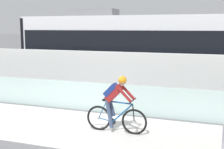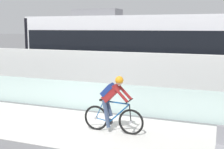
% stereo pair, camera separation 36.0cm
% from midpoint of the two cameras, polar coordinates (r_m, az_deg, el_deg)
% --- Properties ---
extents(ground_plane, '(200.00, 200.00, 0.00)m').
position_cam_midpoint_polar(ground_plane, '(9.36, -8.34, -9.54)').
color(ground_plane, slate).
extents(bike_path_deck, '(32.00, 3.20, 0.01)m').
position_cam_midpoint_polar(bike_path_deck, '(9.36, -8.35, -9.50)').
color(bike_path_deck, silver).
rests_on(bike_path_deck, ground).
extents(glass_parapet, '(32.00, 0.05, 1.02)m').
position_cam_midpoint_polar(glass_parapet, '(10.83, -3.75, -4.16)').
color(glass_parapet, '#ADC6C1').
rests_on(glass_parapet, ground).
extents(concrete_barrier_wall, '(32.00, 0.36, 1.94)m').
position_cam_midpoint_polar(concrete_barrier_wall, '(12.38, -0.41, -0.32)').
color(concrete_barrier_wall, silver).
rests_on(concrete_barrier_wall, ground).
extents(tram_rail_near, '(32.00, 0.08, 0.01)m').
position_cam_midpoint_polar(tram_rail_near, '(14.86, 2.94, -2.60)').
color(tram_rail_near, '#595654').
rests_on(tram_rail_near, ground).
extents(tram_rail_far, '(32.00, 0.08, 0.01)m').
position_cam_midpoint_polar(tram_rail_far, '(16.22, 4.43, -1.66)').
color(tram_rail_far, '#595654').
rests_on(tram_rail_far, ground).
extents(tram, '(11.06, 2.54, 3.81)m').
position_cam_midpoint_polar(tram, '(15.38, 2.74, 4.89)').
color(tram, silver).
rests_on(tram, ground).
extents(cyclist_on_bike, '(1.77, 0.58, 1.61)m').
position_cam_midpoint_polar(cyclist_on_bike, '(8.60, -0.49, -5.55)').
color(cyclist_on_bike, black).
rests_on(cyclist_on_bike, ground).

